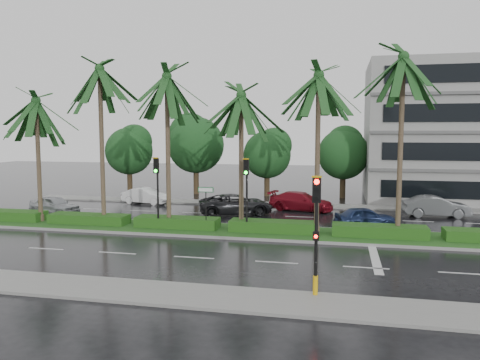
% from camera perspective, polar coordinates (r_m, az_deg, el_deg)
% --- Properties ---
extents(ground, '(120.00, 120.00, 0.00)m').
position_cam_1_polar(ground, '(27.51, -2.43, -6.75)').
color(ground, black).
rests_on(ground, ground).
extents(near_sidewalk, '(40.00, 2.40, 0.12)m').
position_cam_1_polar(near_sidewalk, '(18.17, -10.82, -13.31)').
color(near_sidewalk, slate).
rests_on(near_sidewalk, ground).
extents(far_sidewalk, '(40.00, 2.00, 0.12)m').
position_cam_1_polar(far_sidewalk, '(39.03, 2.04, -2.91)').
color(far_sidewalk, slate).
rests_on(far_sidewalk, ground).
extents(median, '(36.00, 4.00, 0.15)m').
position_cam_1_polar(median, '(28.44, -1.92, -6.17)').
color(median, gray).
rests_on(median, ground).
extents(hedge, '(35.20, 1.40, 0.60)m').
position_cam_1_polar(hedge, '(28.36, -1.92, -5.43)').
color(hedge, '#184513').
rests_on(hedge, median).
extents(lane_markings, '(34.00, 13.06, 0.01)m').
position_cam_1_polar(lane_markings, '(26.50, 3.75, -7.23)').
color(lane_markings, silver).
rests_on(lane_markings, ground).
extents(palm_row, '(26.30, 4.20, 10.73)m').
position_cam_1_polar(palm_row, '(28.27, -4.46, 10.80)').
color(palm_row, '#463C28').
rests_on(palm_row, median).
extents(signal_near, '(0.34, 0.45, 4.36)m').
position_cam_1_polar(signal_near, '(16.96, 9.27, -6.09)').
color(signal_near, black).
rests_on(signal_near, near_sidewalk).
extents(signal_median_left, '(0.34, 0.42, 4.36)m').
position_cam_1_polar(signal_median_left, '(28.57, -10.09, -0.27)').
color(signal_median_left, black).
rests_on(signal_median_left, median).
extents(signal_median_right, '(0.34, 0.42, 4.36)m').
position_cam_1_polar(signal_median_right, '(26.97, 0.79, -0.54)').
color(signal_median_right, black).
rests_on(signal_median_right, median).
extents(street_sign, '(0.95, 0.09, 2.60)m').
position_cam_1_polar(street_sign, '(27.85, -4.19, -2.16)').
color(street_sign, black).
rests_on(street_sign, median).
extents(bg_trees, '(33.10, 5.49, 7.93)m').
position_cam_1_polar(bg_trees, '(44.02, 4.16, 4.15)').
color(bg_trees, '#3A281A').
rests_on(bg_trees, ground).
extents(building, '(16.00, 10.00, 12.00)m').
position_cam_1_polar(building, '(45.14, 25.39, 5.28)').
color(building, gray).
rests_on(building, ground).
extents(car_silver, '(2.54, 4.26, 1.36)m').
position_cam_1_polar(car_silver, '(36.94, -21.67, -2.85)').
color(car_silver, '#A3A7AB').
rests_on(car_silver, ground).
extents(car_white, '(2.06, 4.23, 1.33)m').
position_cam_1_polar(car_white, '(40.10, -11.41, -1.92)').
color(car_white, white).
rests_on(car_white, ground).
extents(car_darkgrey, '(4.33, 5.97, 1.51)m').
position_cam_1_polar(car_darkgrey, '(34.20, -0.49, -2.98)').
color(car_darkgrey, black).
rests_on(car_darkgrey, ground).
extents(car_red, '(3.03, 5.26, 1.43)m').
position_cam_1_polar(car_red, '(36.23, 7.45, -2.59)').
color(car_red, maroon).
rests_on(car_red, ground).
extents(car_blue, '(2.68, 4.06, 1.28)m').
position_cam_1_polar(car_blue, '(30.77, 14.98, -4.38)').
color(car_blue, navy).
rests_on(car_blue, ground).
extents(car_grey, '(1.92, 4.65, 1.50)m').
position_cam_1_polar(car_grey, '(36.07, 22.77, -2.98)').
color(car_grey, '#4E5052').
rests_on(car_grey, ground).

